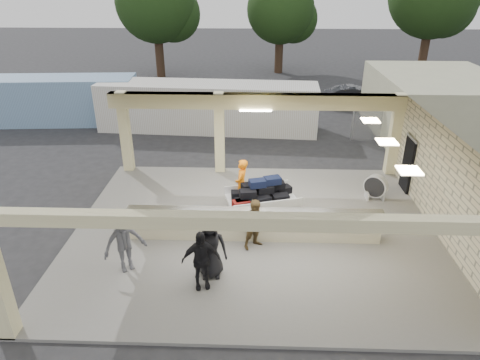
{
  "coord_description": "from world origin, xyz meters",
  "views": [
    {
      "loc": [
        -0.04,
        -12.23,
        7.83
      ],
      "look_at": [
        -0.51,
        1.0,
        1.45
      ],
      "focal_mm": 32.0,
      "sensor_mm": 36.0,
      "label": 1
    }
  ],
  "objects_px": {
    "luggage_cart": "(261,196)",
    "passenger_a": "(256,224)",
    "car_white_b": "(447,102)",
    "passenger_d": "(210,247)",
    "baggage_counter": "(254,225)",
    "container_white": "(208,107)",
    "drum_fan": "(376,186)",
    "car_dark": "(355,97)",
    "passenger_b": "(201,260)",
    "baggage_handler": "(241,184)",
    "passenger_c": "(124,241)",
    "container_blue": "(47,100)",
    "car_white_a": "(415,106)"
  },
  "relations": [
    {
      "from": "baggage_handler",
      "to": "container_white",
      "type": "distance_m",
      "value": 9.26
    },
    {
      "from": "container_blue",
      "to": "passenger_b",
      "type": "bearing_deg",
      "value": -57.96
    },
    {
      "from": "passenger_a",
      "to": "passenger_d",
      "type": "xyz_separation_m",
      "value": [
        -1.27,
        -1.45,
        0.13
      ]
    },
    {
      "from": "passenger_c",
      "to": "container_blue",
      "type": "bearing_deg",
      "value": 86.36
    },
    {
      "from": "baggage_counter",
      "to": "container_white",
      "type": "height_order",
      "value": "container_white"
    },
    {
      "from": "car_white_b",
      "to": "passenger_d",
      "type": "bearing_deg",
      "value": 123.79
    },
    {
      "from": "passenger_a",
      "to": "car_white_b",
      "type": "height_order",
      "value": "passenger_a"
    },
    {
      "from": "luggage_cart",
      "to": "passenger_a",
      "type": "height_order",
      "value": "passenger_a"
    },
    {
      "from": "passenger_b",
      "to": "car_white_b",
      "type": "bearing_deg",
      "value": 38.96
    },
    {
      "from": "passenger_d",
      "to": "passenger_a",
      "type": "bearing_deg",
      "value": 42.5
    },
    {
      "from": "baggage_counter",
      "to": "passenger_a",
      "type": "height_order",
      "value": "passenger_a"
    },
    {
      "from": "passenger_a",
      "to": "container_white",
      "type": "relative_size",
      "value": 0.14
    },
    {
      "from": "baggage_counter",
      "to": "container_blue",
      "type": "height_order",
      "value": "container_blue"
    },
    {
      "from": "car_dark",
      "to": "container_blue",
      "type": "distance_m",
      "value": 18.89
    },
    {
      "from": "car_white_b",
      "to": "passenger_a",
      "type": "bearing_deg",
      "value": 124.08
    },
    {
      "from": "car_white_b",
      "to": "car_dark",
      "type": "relative_size",
      "value": 1.13
    },
    {
      "from": "car_dark",
      "to": "passenger_d",
      "type": "bearing_deg",
      "value": 161.39
    },
    {
      "from": "passenger_a",
      "to": "container_blue",
      "type": "xyz_separation_m",
      "value": [
        -12.05,
        12.45,
        0.39
      ]
    },
    {
      "from": "luggage_cart",
      "to": "container_blue",
      "type": "height_order",
      "value": "container_blue"
    },
    {
      "from": "drum_fan",
      "to": "car_white_a",
      "type": "distance_m",
      "value": 11.92
    },
    {
      "from": "passenger_a",
      "to": "car_white_b",
      "type": "bearing_deg",
      "value": 16.7
    },
    {
      "from": "container_white",
      "to": "car_white_b",
      "type": "bearing_deg",
      "value": 17.53
    },
    {
      "from": "passenger_a",
      "to": "container_blue",
      "type": "relative_size",
      "value": 0.16
    },
    {
      "from": "passenger_b",
      "to": "passenger_d",
      "type": "height_order",
      "value": "passenger_d"
    },
    {
      "from": "baggage_handler",
      "to": "passenger_a",
      "type": "relative_size",
      "value": 1.16
    },
    {
      "from": "passenger_a",
      "to": "container_blue",
      "type": "bearing_deg",
      "value": 98.84
    },
    {
      "from": "passenger_a",
      "to": "passenger_b",
      "type": "distance_m",
      "value": 2.45
    },
    {
      "from": "car_white_a",
      "to": "car_white_b",
      "type": "distance_m",
      "value": 2.42
    },
    {
      "from": "passenger_a",
      "to": "drum_fan",
      "type": "bearing_deg",
      "value": 1.32
    },
    {
      "from": "luggage_cart",
      "to": "drum_fan",
      "type": "distance_m",
      "value": 4.55
    },
    {
      "from": "car_white_a",
      "to": "passenger_a",
      "type": "bearing_deg",
      "value": 126.03
    },
    {
      "from": "passenger_b",
      "to": "luggage_cart",
      "type": "bearing_deg",
      "value": 54.05
    },
    {
      "from": "passenger_b",
      "to": "car_dark",
      "type": "distance_m",
      "value": 19.93
    },
    {
      "from": "passenger_c",
      "to": "baggage_handler",
      "type": "bearing_deg",
      "value": 15.0
    },
    {
      "from": "baggage_counter",
      "to": "car_dark",
      "type": "height_order",
      "value": "car_dark"
    },
    {
      "from": "drum_fan",
      "to": "passenger_c",
      "type": "bearing_deg",
      "value": -114.24
    },
    {
      "from": "drum_fan",
      "to": "car_dark",
      "type": "distance_m",
      "value": 13.13
    },
    {
      "from": "baggage_handler",
      "to": "car_dark",
      "type": "distance_m",
      "value": 15.5
    },
    {
      "from": "drum_fan",
      "to": "car_white_b",
      "type": "bearing_deg",
      "value": 94.48
    },
    {
      "from": "passenger_d",
      "to": "container_blue",
      "type": "relative_size",
      "value": 0.19
    },
    {
      "from": "car_white_a",
      "to": "container_blue",
      "type": "xyz_separation_m",
      "value": [
        -21.58,
        -1.71,
        0.61
      ]
    },
    {
      "from": "drum_fan",
      "to": "passenger_d",
      "type": "relative_size",
      "value": 0.51
    },
    {
      "from": "passenger_b",
      "to": "container_white",
      "type": "distance_m",
      "value": 13.5
    },
    {
      "from": "container_white",
      "to": "baggage_handler",
      "type": "bearing_deg",
      "value": -72.89
    },
    {
      "from": "passenger_d",
      "to": "car_white_a",
      "type": "xyz_separation_m",
      "value": [
        10.81,
        15.61,
        -0.35
      ]
    },
    {
      "from": "luggage_cart",
      "to": "passenger_b",
      "type": "bearing_deg",
      "value": -128.76
    },
    {
      "from": "luggage_cart",
      "to": "car_white_a",
      "type": "height_order",
      "value": "luggage_cart"
    },
    {
      "from": "baggage_counter",
      "to": "container_white",
      "type": "bearing_deg",
      "value": 103.39
    },
    {
      "from": "drum_fan",
      "to": "passenger_d",
      "type": "bearing_deg",
      "value": -103.99
    },
    {
      "from": "car_white_a",
      "to": "car_dark",
      "type": "relative_size",
      "value": 1.23
    }
  ]
}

